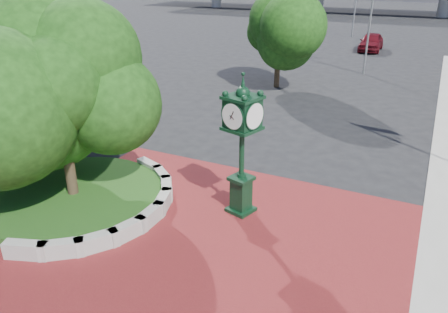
# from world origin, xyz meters

# --- Properties ---
(ground) EXTENTS (200.00, 200.00, 0.00)m
(ground) POSITION_xyz_m (0.00, 0.00, 0.00)
(ground) COLOR black
(ground) RESTS_ON ground
(plaza) EXTENTS (12.00, 12.00, 0.04)m
(plaza) POSITION_xyz_m (0.00, -1.00, 0.02)
(plaza) COLOR maroon
(plaza) RESTS_ON ground
(planter_wall) EXTENTS (2.96, 6.77, 0.54)m
(planter_wall) POSITION_xyz_m (-2.71, -0.00, 0.27)
(planter_wall) COLOR #9E9B93
(planter_wall) RESTS_ON ground
(grass_bed) EXTENTS (6.10, 6.10, 0.40)m
(grass_bed) POSITION_xyz_m (-5.00, 0.00, 0.20)
(grass_bed) COLOR #124115
(grass_bed) RESTS_ON ground
(tree_planter) EXTENTS (5.20, 5.20, 6.33)m
(tree_planter) POSITION_xyz_m (-5.00, 0.00, 3.72)
(tree_planter) COLOR #38281C
(tree_planter) RESTS_ON ground
(tree_northwest) EXTENTS (5.60, 5.60, 6.93)m
(tree_northwest) POSITION_xyz_m (-13.00, 5.00, 4.12)
(tree_northwest) COLOR #38281C
(tree_northwest) RESTS_ON ground
(tree_street) EXTENTS (4.40, 4.40, 5.45)m
(tree_street) POSITION_xyz_m (-4.00, 18.00, 3.24)
(tree_street) COLOR #38281C
(tree_street) RESTS_ON ground
(post_clock) EXTENTS (1.16, 1.16, 4.67)m
(post_clock) POSITION_xyz_m (0.48, 1.98, 2.57)
(post_clock) COLOR black
(post_clock) RESTS_ON ground
(parked_car) EXTENTS (2.10, 4.93, 1.66)m
(parked_car) POSITION_xyz_m (-0.48, 34.88, 0.83)
(parked_car) COLOR #540C14
(parked_car) RESTS_ON ground
(street_lamp_near) EXTENTS (1.75, 0.93, 8.33)m
(street_lamp_near) POSITION_xyz_m (0.84, 24.57, 4.88)
(street_lamp_near) COLOR slate
(street_lamp_near) RESTS_ON ground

